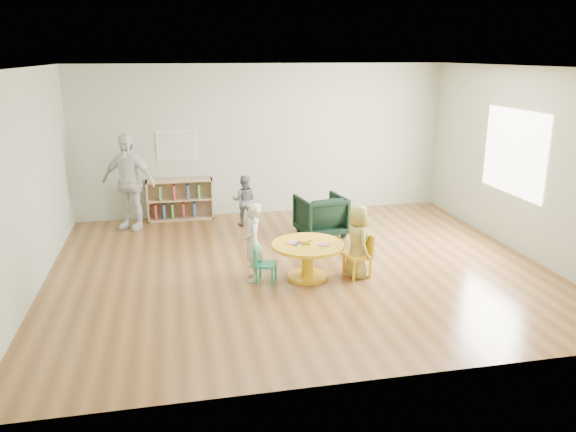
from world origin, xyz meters
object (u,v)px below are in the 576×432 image
(child_right, at_px, (357,242))
(toddler, at_px, (244,200))
(child_left, at_px, (253,242))
(kid_chair_left, at_px, (263,263))
(kid_chair_right, at_px, (360,253))
(adult_caretaker, at_px, (128,182))
(activity_table, at_px, (308,254))
(bookshelf, at_px, (179,200))
(armchair, at_px, (321,215))

(child_right, distance_m, toddler, 2.97)
(child_left, bearing_deg, kid_chair_left, 50.01)
(child_left, distance_m, child_right, 1.43)
(kid_chair_right, xyz_separation_m, adult_caretaker, (-3.22, 2.94, 0.50))
(kid_chair_left, height_order, child_left, child_left)
(child_left, distance_m, toddler, 2.54)
(activity_table, xyz_separation_m, bookshelf, (-1.65, 3.28, 0.02))
(child_right, height_order, adult_caretaker, adult_caretaker)
(kid_chair_right, height_order, adult_caretaker, adult_caretaker)
(bookshelf, xyz_separation_m, child_left, (0.91, -3.18, 0.17))
(kid_chair_right, distance_m, bookshelf, 4.12)
(bookshelf, relative_size, child_right, 1.18)
(kid_chair_right, height_order, child_left, child_left)
(kid_chair_right, relative_size, bookshelf, 0.52)
(armchair, relative_size, adult_caretaker, 0.45)
(child_left, xyz_separation_m, child_right, (1.41, -0.19, -0.03))
(activity_table, height_order, bookshelf, bookshelf)
(child_right, distance_m, adult_caretaker, 4.34)
(adult_caretaker, bearing_deg, bookshelf, 52.64)
(toddler, bearing_deg, kid_chair_right, 129.45)
(activity_table, xyz_separation_m, armchair, (0.66, 1.81, 0.00))
(child_left, relative_size, child_right, 1.05)
(kid_chair_left, distance_m, adult_caretaker, 3.48)
(armchair, xyz_separation_m, adult_caretaker, (-3.17, 1.04, 0.49))
(bookshelf, distance_m, child_right, 4.10)
(adult_caretaker, bearing_deg, activity_table, -22.84)
(child_left, relative_size, toddler, 1.17)
(kid_chair_right, distance_m, toddler, 2.99)
(kid_chair_left, distance_m, child_right, 1.31)
(kid_chair_left, bearing_deg, kid_chair_right, 109.59)
(armchair, bearing_deg, child_left, 41.30)
(armchair, distance_m, toddler, 1.45)
(armchair, distance_m, child_left, 2.22)
(armchair, distance_m, child_right, 1.91)
(kid_chair_left, bearing_deg, adult_caretaker, -124.19)
(kid_chair_right, bearing_deg, armchair, -12.11)
(toddler, bearing_deg, child_left, 99.96)
(kid_chair_right, bearing_deg, child_right, 81.14)
(child_left, height_order, child_right, child_left)
(child_right, relative_size, toddler, 1.11)
(activity_table, xyz_separation_m, adult_caretaker, (-2.51, 2.85, 0.49))
(activity_table, relative_size, adult_caretaker, 0.59)
(adult_caretaker, bearing_deg, child_left, -31.51)
(child_right, bearing_deg, adult_caretaker, 41.80)
(child_right, relative_size, adult_caretaker, 0.61)
(bookshelf, bearing_deg, activity_table, -63.28)
(activity_table, xyz_separation_m, child_right, (0.67, -0.09, 0.17))
(armchair, height_order, toddler, toddler)
(bookshelf, height_order, child_left, child_left)
(armchair, bearing_deg, child_right, 80.98)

